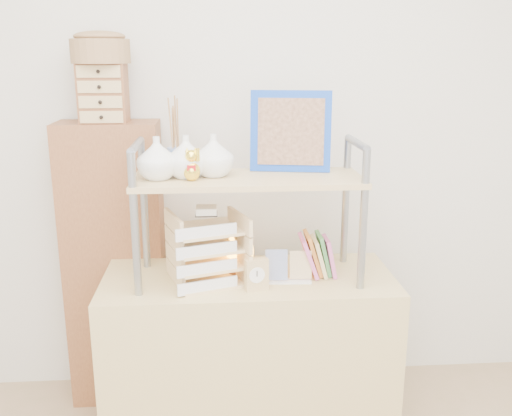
{
  "coord_description": "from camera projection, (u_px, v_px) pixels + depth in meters",
  "views": [
    {
      "loc": [
        -0.13,
        -0.99,
        1.64
      ],
      "look_at": [
        0.03,
        1.2,
        1.04
      ],
      "focal_mm": 40.0,
      "sensor_mm": 36.0,
      "label": 1
    }
  ],
  "objects": [
    {
      "name": "room_shell",
      "position": [
        269.0,
        29.0,
        1.33
      ],
      "size": [
        3.42,
        3.41,
        2.61
      ],
      "color": "silver",
      "rests_on": "ground"
    },
    {
      "name": "cabinet",
      "position": [
        116.0,
        266.0,
        2.68
      ],
      "size": [
        0.45,
        0.24,
        1.35
      ],
      "primitive_type": "cube",
      "rotation": [
        0.0,
        0.0,
        -0.0
      ],
      "color": "brown",
      "rests_on": "ground"
    },
    {
      "name": "hutch",
      "position": [
        226.0,
        171.0,
        2.24
      ],
      "size": [
        0.9,
        0.34,
        0.75
      ],
      "color": "gray",
      "rests_on": "desk"
    },
    {
      "name": "desk",
      "position": [
        249.0,
        358.0,
        2.45
      ],
      "size": [
        1.2,
        0.5,
        0.75
      ],
      "primitive_type": "cube",
      "color": "tan",
      "rests_on": "ground"
    },
    {
      "name": "postcard_stand",
      "position": [
        288.0,
        273.0,
        2.29
      ],
      "size": [
        0.19,
        0.06,
        0.13
      ],
      "color": "white",
      "rests_on": "desk"
    },
    {
      "name": "salt_lamp",
      "position": [
        240.0,
        252.0,
        2.36
      ],
      "size": [
        0.12,
        0.12,
        0.19
      ],
      "color": "brown",
      "rests_on": "desk"
    },
    {
      "name": "woven_basket",
      "position": [
        101.0,
        51.0,
        2.41
      ],
      "size": [
        0.25,
        0.25,
        0.1
      ],
      "primitive_type": "cylinder",
      "color": "brown",
      "rests_on": "drawer_chest"
    },
    {
      "name": "letter_tray",
      "position": [
        207.0,
        253.0,
        2.26
      ],
      "size": [
        0.32,
        0.32,
        0.32
      ],
      "color": "#D5BD80",
      "rests_on": "desk"
    },
    {
      "name": "drawer_chest",
      "position": [
        103.0,
        93.0,
        2.45
      ],
      "size": [
        0.2,
        0.16,
        0.25
      ],
      "color": "brown",
      "rests_on": "cabinet"
    },
    {
      "name": "desk_clock",
      "position": [
        257.0,
        275.0,
        2.21
      ],
      "size": [
        0.1,
        0.06,
        0.13
      ],
      "color": "tan",
      "rests_on": "desk"
    }
  ]
}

